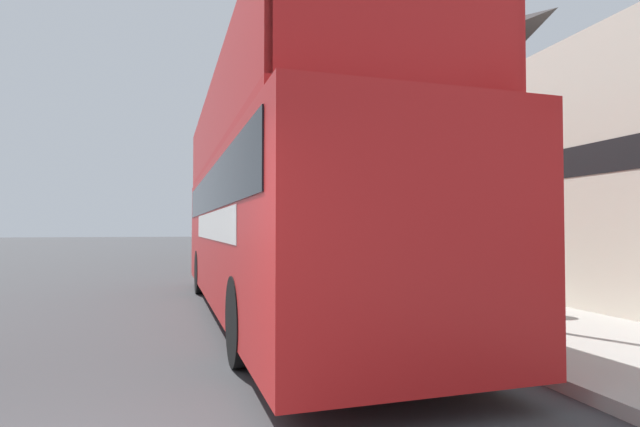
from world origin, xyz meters
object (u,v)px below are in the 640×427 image
object	(u,v)px
lamp_post_nearest	(430,136)
litter_bin	(507,279)
lamp_post_second	(300,169)
parked_car_ahead_of_bus	(254,253)
tour_bus	(276,217)

from	to	relation	value
lamp_post_nearest	litter_bin	bearing A→B (deg)	-5.69
lamp_post_nearest	lamp_post_second	world-z (taller)	lamp_post_second
parked_car_ahead_of_bus	lamp_post_second	bearing A→B (deg)	-29.61
tour_bus	parked_car_ahead_of_bus	world-z (taller)	tour_bus
lamp_post_nearest	lamp_post_second	bearing A→B (deg)	91.09
lamp_post_nearest	litter_bin	world-z (taller)	lamp_post_nearest
tour_bus	lamp_post_second	size ratio (longest dim) A/B	2.19
lamp_post_nearest	tour_bus	bearing A→B (deg)	149.22
lamp_post_second	litter_bin	size ratio (longest dim) A/B	4.96
parked_car_ahead_of_bus	lamp_post_second	world-z (taller)	lamp_post_second
litter_bin	lamp_post_nearest	bearing A→B (deg)	174.31
parked_car_ahead_of_bus	litter_bin	bearing A→B (deg)	-74.70
parked_car_ahead_of_bus	tour_bus	bearing A→B (deg)	-96.65
parked_car_ahead_of_bus	lamp_post_second	size ratio (longest dim) A/B	0.79
litter_bin	tour_bus	bearing A→B (deg)	157.54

